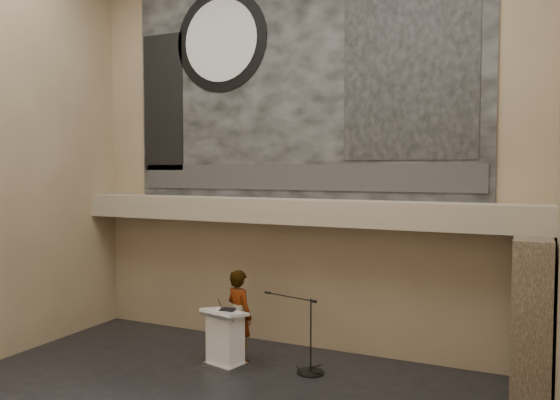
% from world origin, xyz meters
% --- Properties ---
extents(wall_back, '(10.00, 0.02, 8.50)m').
position_xyz_m(wall_back, '(0.00, 4.00, 4.25)').
color(wall_back, '#826D53').
rests_on(wall_back, floor).
extents(soffit, '(10.00, 0.80, 0.50)m').
position_xyz_m(soffit, '(0.00, 3.60, 2.95)').
color(soffit, gray).
rests_on(soffit, wall_back).
extents(sprinkler_left, '(0.04, 0.04, 0.06)m').
position_xyz_m(sprinkler_left, '(-1.60, 3.55, 2.67)').
color(sprinkler_left, '#B2893D').
rests_on(sprinkler_left, soffit).
extents(sprinkler_right, '(0.04, 0.04, 0.06)m').
position_xyz_m(sprinkler_right, '(1.90, 3.55, 2.67)').
color(sprinkler_right, '#B2893D').
rests_on(sprinkler_right, soffit).
extents(banner, '(8.00, 0.05, 5.00)m').
position_xyz_m(banner, '(0.00, 3.97, 5.70)').
color(banner, black).
rests_on(banner, wall_back).
extents(banner_text_strip, '(7.76, 0.02, 0.55)m').
position_xyz_m(banner_text_strip, '(0.00, 3.93, 3.65)').
color(banner_text_strip, '#2A2A2A').
rests_on(banner_text_strip, banner).
extents(banner_clock_rim, '(2.30, 0.02, 2.30)m').
position_xyz_m(banner_clock_rim, '(-1.80, 3.93, 6.70)').
color(banner_clock_rim, black).
rests_on(banner_clock_rim, banner).
extents(banner_clock_face, '(1.84, 0.02, 1.84)m').
position_xyz_m(banner_clock_face, '(-1.80, 3.91, 6.70)').
color(banner_clock_face, silver).
rests_on(banner_clock_face, banner).
extents(banner_building_print, '(2.60, 0.02, 3.60)m').
position_xyz_m(banner_building_print, '(2.40, 3.93, 5.80)').
color(banner_building_print, black).
rests_on(banner_building_print, banner).
extents(banner_brick_print, '(1.10, 0.02, 3.20)m').
position_xyz_m(banner_brick_print, '(-3.40, 3.93, 5.40)').
color(banner_brick_print, black).
rests_on(banner_brick_print, banner).
extents(stone_pier, '(0.60, 1.40, 2.70)m').
position_xyz_m(stone_pier, '(4.65, 3.15, 1.35)').
color(stone_pier, '#47392B').
rests_on(stone_pier, floor).
extents(lectern, '(0.92, 0.74, 1.14)m').
position_xyz_m(lectern, '(-0.72, 2.22, 0.55)').
color(lectern, silver).
rests_on(lectern, floor).
extents(binder, '(0.31, 0.26, 0.04)m').
position_xyz_m(binder, '(-0.66, 2.23, 1.12)').
color(binder, black).
rests_on(binder, lectern).
extents(papers, '(0.24, 0.31, 0.00)m').
position_xyz_m(papers, '(-0.84, 2.17, 1.10)').
color(papers, silver).
rests_on(papers, lectern).
extents(speaker_person, '(0.79, 0.67, 1.83)m').
position_xyz_m(speaker_person, '(-0.61, 2.59, 0.92)').
color(speaker_person, white).
rests_on(speaker_person, floor).
extents(mic_stand, '(1.33, 0.53, 1.41)m').
position_xyz_m(mic_stand, '(0.88, 2.60, 0.20)').
color(mic_stand, black).
rests_on(mic_stand, floor).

